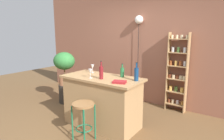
% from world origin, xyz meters
% --- Properties ---
extents(ground, '(12.00, 12.00, 0.00)m').
position_xyz_m(ground, '(0.00, 0.00, 0.00)').
color(ground, brown).
extents(back_wall, '(6.40, 0.10, 2.80)m').
position_xyz_m(back_wall, '(0.00, 1.95, 1.40)').
color(back_wall, '#8C5642').
rests_on(back_wall, ground).
extents(kitchen_counter, '(1.48, 0.70, 0.93)m').
position_xyz_m(kitchen_counter, '(0.00, 0.30, 0.47)').
color(kitchen_counter, '#A87F51').
rests_on(kitchen_counter, ground).
extents(bar_stool, '(0.35, 0.35, 0.63)m').
position_xyz_m(bar_stool, '(0.08, -0.29, 0.47)').
color(bar_stool, '#196642').
rests_on(bar_stool, ground).
extents(spice_shelf, '(0.43, 0.18, 1.73)m').
position_xyz_m(spice_shelf, '(0.91, 1.79, 0.87)').
color(spice_shelf, '#A87F51').
rests_on(spice_shelf, ground).
extents(plant_stool, '(0.33, 0.33, 0.46)m').
position_xyz_m(plant_stool, '(-1.48, 0.74, 0.23)').
color(plant_stool, '#2D2823').
rests_on(plant_stool, ground).
extents(potted_plant, '(0.53, 0.48, 0.80)m').
position_xyz_m(potted_plant, '(-1.48, 0.74, 0.97)').
color(potted_plant, '#935B3D').
rests_on(potted_plant, plant_stool).
extents(bottle_wine_red, '(0.07, 0.07, 0.24)m').
position_xyz_m(bottle_wine_red, '(0.30, 0.51, 1.02)').
color(bottle_wine_red, '#236638').
rests_on(bottle_wine_red, kitchen_counter).
extents(bottle_soda_blue, '(0.07, 0.07, 0.32)m').
position_xyz_m(bottle_soda_blue, '(0.09, 0.17, 1.05)').
color(bottle_soda_blue, maroon).
rests_on(bottle_soda_blue, kitchen_counter).
extents(bottle_spirits_clear, '(0.07, 0.07, 0.31)m').
position_xyz_m(bottle_spirits_clear, '(0.64, 0.41, 1.05)').
color(bottle_spirits_clear, navy).
rests_on(bottle_spirits_clear, kitchen_counter).
extents(wine_glass_left, '(0.07, 0.07, 0.16)m').
position_xyz_m(wine_glass_left, '(-0.11, 0.12, 1.05)').
color(wine_glass_left, silver).
rests_on(wine_glass_left, kitchen_counter).
extents(wine_glass_center, '(0.07, 0.07, 0.16)m').
position_xyz_m(wine_glass_center, '(-0.39, 0.50, 1.05)').
color(wine_glass_center, silver).
rests_on(wine_glass_center, kitchen_counter).
extents(cookbook, '(0.25, 0.21, 0.03)m').
position_xyz_m(cookbook, '(0.49, 0.13, 0.95)').
color(cookbook, maroon).
rests_on(cookbook, kitchen_counter).
extents(pendant_globe_light, '(0.20, 0.20, 2.12)m').
position_xyz_m(pendant_globe_light, '(-0.07, 1.84, 1.98)').
color(pendant_globe_light, black).
rests_on(pendant_globe_light, ground).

